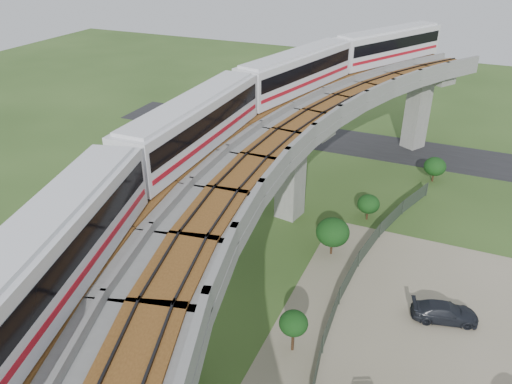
{
  "coord_description": "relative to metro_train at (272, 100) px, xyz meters",
  "views": [
    {
      "loc": [
        13.99,
        -27.68,
        23.89
      ],
      "look_at": [
        1.84,
        0.42,
        7.5
      ],
      "focal_mm": 35.0,
      "sensor_mm": 36.0,
      "label": 1
    }
  ],
  "objects": [
    {
      "name": "metro_train",
      "position": [
        0.0,
        0.0,
        0.0
      ],
      "size": [
        13.57,
        60.99,
        3.64
      ],
      "color": "silver",
      "rests_on": "ground"
    },
    {
      "name": "asphalt_road",
      "position": [
        -0.66,
        23.87,
        -12.29
      ],
      "size": [
        60.0,
        8.0,
        0.03
      ],
      "primitive_type": "cube",
      "color": "#232326",
      "rests_on": "ground"
    },
    {
      "name": "tree_0",
      "position": [
        11.8,
        16.77,
        -10.58
      ],
      "size": [
        2.26,
        2.26,
        2.7
      ],
      "color": "#382314",
      "rests_on": "ground"
    },
    {
      "name": "tree_3",
      "position": [
        6.22,
        -11.53,
        -10.08
      ],
      "size": [
        1.82,
        1.82,
        3.02
      ],
      "color": "#382314",
      "rests_on": "ground"
    },
    {
      "name": "tree_2",
      "position": [
        5.59,
        -0.33,
        -10.19
      ],
      "size": [
        2.71,
        2.71,
        3.28
      ],
      "color": "#382314",
      "rests_on": "ground"
    },
    {
      "name": "dirt_lot",
      "position": [
        13.34,
        -8.13,
        -12.29
      ],
      "size": [
        18.0,
        26.0,
        0.04
      ],
      "primitive_type": "cube",
      "color": "gray",
      "rests_on": "ground"
    },
    {
      "name": "viaduct",
      "position": [
        3.18,
        -6.13,
        -3.26
      ],
      "size": [
        19.58,
        73.98,
        11.4
      ],
      "color": "#99968E",
      "rests_on": "ground"
    },
    {
      "name": "tree_1",
      "position": [
        7.1,
        6.33,
        -10.7
      ],
      "size": [
        2.02,
        2.02,
        2.47
      ],
      "color": "#382314",
      "rests_on": "ground"
    },
    {
      "name": "car_dark",
      "position": [
        14.8,
        -4.82,
        -11.63
      ],
      "size": [
        4.73,
        2.84,
        1.28
      ],
      "primitive_type": "imported",
      "rotation": [
        0.0,
        0.0,
        1.82
      ],
      "color": "black",
      "rests_on": "dirt_lot"
    },
    {
      "name": "ground",
      "position": [
        -0.66,
        -6.13,
        -12.31
      ],
      "size": [
        160.0,
        160.0,
        0.0
      ],
      "primitive_type": "plane",
      "color": "#324E1F",
      "rests_on": "ground"
    },
    {
      "name": "fence",
      "position": [
        9.09,
        -6.13,
        -11.56
      ],
      "size": [
        3.87,
        38.73,
        1.5
      ],
      "color": "#2D382D",
      "rests_on": "ground"
    }
  ]
}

